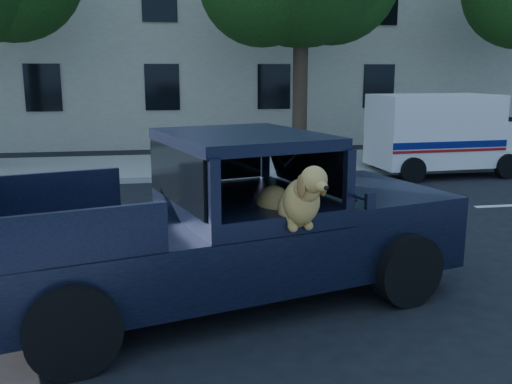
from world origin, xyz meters
The scene contains 6 objects.
ground centered at (0.00, 0.00, 0.00)m, with size 120.00×120.00×0.00m, color black.
far_sidewalk centered at (0.00, 9.20, 0.07)m, with size 60.00×4.00×0.15m, color gray.
lane_stripes centered at (2.00, 3.40, 0.01)m, with size 21.60×0.14×0.01m, color silver, non-canonical shape.
building_main centered at (3.00, 16.50, 4.50)m, with size 26.00×6.00×9.00m, color beige.
pickup_truck centered at (1.44, -0.54, 0.69)m, with size 6.06×3.68×2.03m.
mail_truck centered at (8.28, 7.04, 0.94)m, with size 4.03×2.21×2.15m.
Camera 1 is at (0.81, -7.08, 2.74)m, focal length 40.00 mm.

